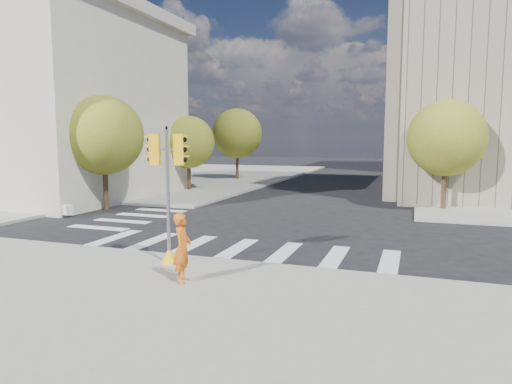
{
  "coord_description": "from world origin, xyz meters",
  "views": [
    {
      "loc": [
        6.01,
        -17.28,
        4.01
      ],
      "look_at": [
        0.56,
        -1.85,
        2.1
      ],
      "focal_mm": 32.0,
      "sensor_mm": 36.0,
      "label": 1
    }
  ],
  "objects_px": {
    "lamp_near": "(452,130)",
    "traffic_signal": "(168,207)",
    "lamp_far": "(441,133)",
    "planter_wall": "(36,205)",
    "photographer": "(182,248)"
  },
  "relations": [
    {
      "from": "lamp_near",
      "to": "traffic_signal",
      "type": "bearing_deg",
      "value": -115.67
    },
    {
      "from": "lamp_far",
      "to": "traffic_signal",
      "type": "xyz_separation_m",
      "value": [
        -9.17,
        -33.08,
        -2.64
      ]
    },
    {
      "from": "planter_wall",
      "to": "photographer",
      "type": "bearing_deg",
      "value": -17.87
    },
    {
      "from": "lamp_far",
      "to": "photographer",
      "type": "height_order",
      "value": "lamp_far"
    },
    {
      "from": "traffic_signal",
      "to": "lamp_near",
      "type": "bearing_deg",
      "value": 50.82
    },
    {
      "from": "lamp_near",
      "to": "planter_wall",
      "type": "bearing_deg",
      "value": -150.72
    },
    {
      "from": "lamp_near",
      "to": "photographer",
      "type": "bearing_deg",
      "value": -110.88
    },
    {
      "from": "photographer",
      "to": "planter_wall",
      "type": "bearing_deg",
      "value": 44.61
    },
    {
      "from": "photographer",
      "to": "planter_wall",
      "type": "relative_size",
      "value": 0.31
    },
    {
      "from": "lamp_near",
      "to": "traffic_signal",
      "type": "xyz_separation_m",
      "value": [
        -9.17,
        -19.08,
        -2.64
      ]
    },
    {
      "from": "lamp_far",
      "to": "planter_wall",
      "type": "bearing_deg",
      "value": -129.53
    },
    {
      "from": "lamp_far",
      "to": "photographer",
      "type": "bearing_deg",
      "value": -102.8
    },
    {
      "from": "lamp_near",
      "to": "traffic_signal",
      "type": "distance_m",
      "value": 21.33
    },
    {
      "from": "lamp_far",
      "to": "photographer",
      "type": "distance_m",
      "value": 35.66
    },
    {
      "from": "lamp_near",
      "to": "traffic_signal",
      "type": "height_order",
      "value": "lamp_near"
    }
  ]
}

